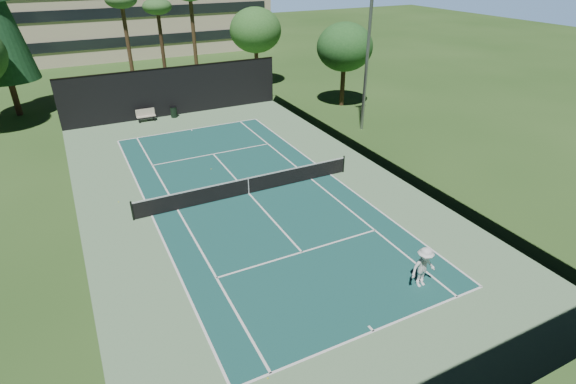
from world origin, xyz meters
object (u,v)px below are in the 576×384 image
object	(u,v)px
tennis_net	(248,185)
tennis_ball_a	(268,378)
tennis_ball_c	(211,169)
tennis_ball_b	(226,187)
player	(424,267)
tennis_ball_d	(119,202)
trash_bin	(174,112)
park_bench	(146,115)

from	to	relation	value
tennis_net	tennis_ball_a	distance (m)	12.77
tennis_ball_a	tennis_ball_c	world-z (taller)	same
tennis_ball_a	tennis_ball_b	distance (m)	13.74
tennis_ball_a	tennis_ball_b	size ratio (longest dim) A/B	0.92
player	tennis_ball_d	world-z (taller)	player
tennis_net	trash_bin	bearing A→B (deg)	91.52
tennis_ball_a	trash_bin	bearing A→B (deg)	81.96
tennis_ball_b	tennis_ball_c	xyz separation A→B (m)	(-0.02, 2.82, -0.00)
tennis_ball_c	park_bench	xyz separation A→B (m)	(-1.79, 11.30, 0.52)
tennis_net	park_bench	distance (m)	15.65
tennis_ball_a	tennis_ball_d	world-z (taller)	tennis_ball_a
tennis_ball_c	trash_bin	world-z (taller)	trash_bin
tennis_ball_c	tennis_ball_d	bearing A→B (deg)	-162.99
tennis_ball_c	park_bench	world-z (taller)	park_bench
tennis_ball_b	tennis_ball_d	distance (m)	6.02
tennis_ball_a	player	bearing A→B (deg)	10.28
tennis_ball_c	tennis_ball_d	distance (m)	6.19
tennis_ball_a	trash_bin	xyz separation A→B (m)	(3.87, 27.43, 0.45)
player	tennis_ball_a	xyz separation A→B (m)	(-7.59, -1.38, -0.89)
player	tennis_ball_c	xyz separation A→B (m)	(-4.21, 14.76, -0.89)
player	trash_bin	distance (m)	26.32
player	tennis_ball_a	world-z (taller)	player
tennis_net	tennis_ball_d	xyz separation A→B (m)	(-6.82, 2.31, -0.53)
tennis_ball_b	tennis_ball_d	bearing A→B (deg)	170.31
tennis_net	tennis_ball_d	bearing A→B (deg)	161.30
player	trash_bin	size ratio (longest dim) A/B	1.95
tennis_net	tennis_ball_a	size ratio (longest dim) A/B	203.10
player	park_bench	distance (m)	26.74
tennis_net	trash_bin	world-z (taller)	tennis_net
tennis_ball_b	park_bench	world-z (taller)	park_bench
player	tennis_ball_b	world-z (taller)	player
tennis_ball_d	tennis_ball_b	bearing A→B (deg)	-9.69
tennis_ball_a	park_bench	world-z (taller)	park_bench
park_bench	trash_bin	bearing A→B (deg)	-0.14
tennis_net	trash_bin	size ratio (longest dim) A/B	13.65
tennis_ball_a	tennis_ball_d	size ratio (longest dim) A/B	1.05
trash_bin	park_bench	bearing A→B (deg)	179.86
tennis_ball_a	tennis_net	bearing A→B (deg)	70.39
tennis_ball_a	tennis_ball_b	xyz separation A→B (m)	(3.40, 13.32, 0.00)
tennis_ball_d	player	bearing A→B (deg)	-51.97
tennis_net	trash_bin	distance (m)	15.42
tennis_net	player	world-z (taller)	player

